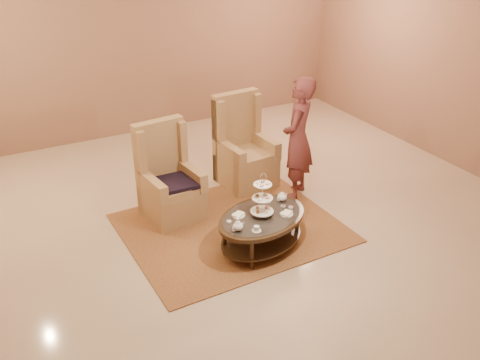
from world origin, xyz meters
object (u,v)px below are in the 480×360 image
tea_table (262,221)px  armchair_left (169,185)px  person (298,139)px  armchair_right (243,154)px

tea_table → armchair_left: (-0.70, 1.31, 0.07)m
armchair_left → person: bearing=-17.9°
armchair_left → armchair_right: size_ratio=0.96×
armchair_left → armchair_right: bearing=9.5°
tea_table → armchair_right: bearing=50.3°
tea_table → armchair_right: 1.83m
tea_table → person: 1.56m
armchair_right → person: person is taller
armchair_right → tea_table: bearing=-115.6°
tea_table → person: (1.13, 0.94, 0.52)m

